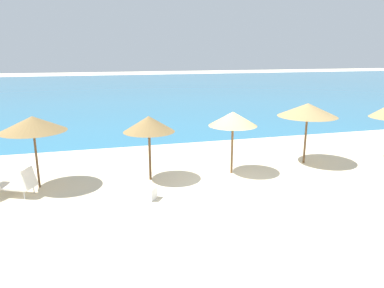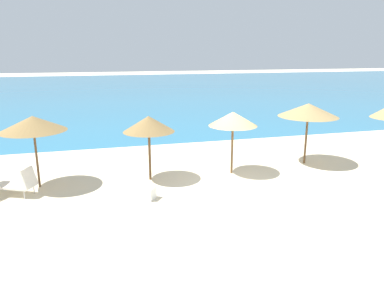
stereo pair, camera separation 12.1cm
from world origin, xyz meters
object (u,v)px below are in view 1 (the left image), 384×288
beach_umbrella_4 (149,124)px  cooler_box (149,193)px  beach_umbrella_5 (233,119)px  beach_umbrella_6 (308,110)px  lounge_chair_2 (18,184)px  beach_umbrella_3 (33,124)px

beach_umbrella_4 → cooler_box: beach_umbrella_4 is taller
beach_umbrella_4 → beach_umbrella_5: (3.31, -0.10, 0.05)m
beach_umbrella_5 → beach_umbrella_4: bearing=178.3°
beach_umbrella_6 → cooler_box: bearing=-163.1°
beach_umbrella_4 → lounge_chair_2: size_ratio=1.62×
beach_umbrella_4 → beach_umbrella_6: 6.93m
beach_umbrella_5 → cooler_box: size_ratio=5.78×
beach_umbrella_3 → beach_umbrella_6: bearing=0.4°
beach_umbrella_3 → beach_umbrella_5: beach_umbrella_3 is taller
cooler_box → beach_umbrella_6: bearing=16.9°
beach_umbrella_6 → cooler_box: (-7.28, -2.21, -2.17)m
lounge_chair_2 → beach_umbrella_6: bearing=-60.1°
beach_umbrella_5 → beach_umbrella_6: beach_umbrella_6 is taller
beach_umbrella_6 → cooler_box: beach_umbrella_6 is taller
beach_umbrella_5 → cooler_box: (-3.67, -1.77, -2.03)m
cooler_box → beach_umbrella_5: bearing=25.8°
beach_umbrella_3 → beach_umbrella_4: beach_umbrella_3 is taller
beach_umbrella_4 → beach_umbrella_5: size_ratio=0.99×
beach_umbrella_4 → beach_umbrella_6: beach_umbrella_6 is taller
beach_umbrella_5 → cooler_box: beach_umbrella_5 is taller
lounge_chair_2 → beach_umbrella_5: bearing=-61.6°
beach_umbrella_3 → cooler_box: bearing=-30.2°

